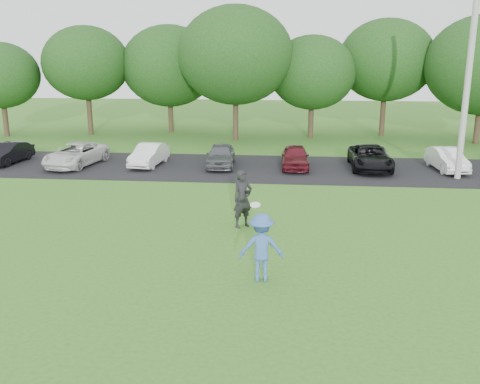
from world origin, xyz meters
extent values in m
plane|color=#357120|center=(0.00, 0.00, 0.00)|extent=(100.00, 100.00, 0.00)
cube|color=black|center=(0.00, 13.00, 0.01)|extent=(32.00, 6.50, 0.03)
cylinder|color=#ABABA6|center=(9.49, 11.61, 4.68)|extent=(0.28, 0.28, 9.36)
imported|color=#3C66AA|center=(0.95, -0.54, 0.92)|extent=(1.23, 0.77, 1.83)
cylinder|color=white|center=(0.77, -0.55, 2.07)|extent=(0.27, 0.27, 0.09)
imported|color=black|center=(0.07, 3.75, 0.99)|extent=(0.86, 0.81, 1.98)
cube|color=black|center=(0.25, 3.57, 1.28)|extent=(0.17, 0.16, 0.10)
imported|color=black|center=(-13.19, 12.88, 0.57)|extent=(1.42, 3.36, 1.08)
imported|color=silver|center=(-9.42, 12.65, 0.61)|extent=(2.57, 4.42, 1.16)
imported|color=white|center=(-5.65, 13.06, 0.59)|extent=(1.49, 3.47, 1.11)
imported|color=#525459|center=(-1.90, 13.13, 0.62)|extent=(1.59, 3.51, 1.17)
imported|color=#56121C|center=(1.90, 13.15, 0.60)|extent=(1.42, 3.39, 1.15)
imported|color=black|center=(5.67, 13.28, 0.62)|extent=(1.99, 4.25, 1.18)
imported|color=white|center=(9.43, 13.32, 0.58)|extent=(1.51, 3.47, 1.11)
cylinder|color=#38281C|center=(-18.00, 21.60, 1.10)|extent=(0.36, 0.36, 2.20)
ellipsoid|color=#214C19|center=(-18.00, 21.60, 4.15)|extent=(5.20, 5.20, 4.42)
cylinder|color=#38281C|center=(-12.50, 23.00, 1.35)|extent=(0.36, 0.36, 2.70)
ellipsoid|color=#214C19|center=(-12.50, 23.00, 4.93)|extent=(5.94, 5.94, 5.05)
cylinder|color=#38281C|center=(-7.00, 24.40, 1.10)|extent=(0.36, 0.36, 2.20)
ellipsoid|color=#214C19|center=(-7.00, 24.40, 4.71)|extent=(6.68, 6.68, 5.68)
cylinder|color=#38281C|center=(-2.00, 21.60, 1.35)|extent=(0.36, 0.36, 2.70)
ellipsoid|color=#214C19|center=(-2.00, 21.60, 5.48)|extent=(7.42, 7.42, 6.31)
cylinder|color=#38281C|center=(3.00, 23.00, 1.10)|extent=(0.36, 0.36, 2.20)
ellipsoid|color=#214C19|center=(3.00, 23.00, 4.36)|extent=(5.76, 5.76, 4.90)
cylinder|color=#38281C|center=(8.00, 24.40, 1.35)|extent=(0.36, 0.36, 2.70)
ellipsoid|color=#214C19|center=(8.00, 24.40, 5.14)|extent=(6.50, 6.50, 5.53)
cylinder|color=#38281C|center=(13.50, 21.60, 1.10)|extent=(0.36, 0.36, 2.20)
camera|label=1|loc=(1.62, -13.62, 5.96)|focal=40.00mm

